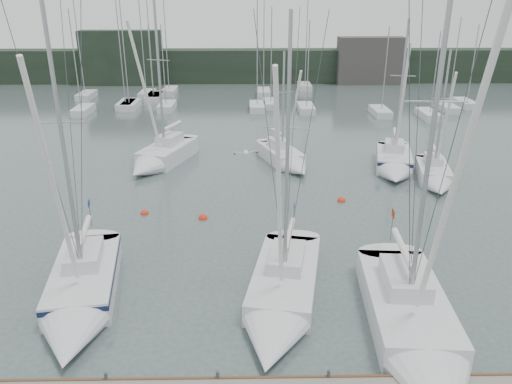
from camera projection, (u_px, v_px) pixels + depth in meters
ground at (269, 319)px, 21.88m from camera, size 160.00×160.00×0.00m
far_treeline at (253, 66)px, 78.46m from camera, size 90.00×4.00×5.00m
far_building_left at (121, 58)px, 75.73m from camera, size 12.00×3.00×8.00m
far_building_right at (370, 61)px, 76.52m from camera, size 10.00×3.00×7.00m
mast_forest at (238, 101)px, 63.23m from camera, size 50.63×22.86×14.66m
sailboat_near_left at (80, 299)px, 22.27m from camera, size 4.34×10.08×14.04m
sailboat_near_center at (280, 304)px, 22.02m from camera, size 4.68×10.34×13.76m
sailboat_near_right at (418, 339)px, 19.67m from camera, size 3.98×11.24×16.38m
sailboat_mid_b at (158, 159)px, 40.77m from camera, size 5.45×8.82×13.97m
sailboat_mid_c at (287, 160)px, 40.84m from camera, size 4.62×7.72×9.77m
sailboat_mid_d at (394, 164)px, 39.51m from camera, size 4.40×8.18×12.39m
sailboat_mid_e at (435, 177)px, 37.05m from camera, size 3.56×7.11×10.34m
buoy_a at (203, 218)px, 31.55m from camera, size 0.58×0.58×0.58m
buoy_b at (341, 201)px, 34.17m from camera, size 0.57×0.57×0.57m
buoy_c at (145, 214)px, 32.23m from camera, size 0.53×0.53×0.53m
seagull at (246, 153)px, 21.48m from camera, size 1.01×0.48×0.20m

